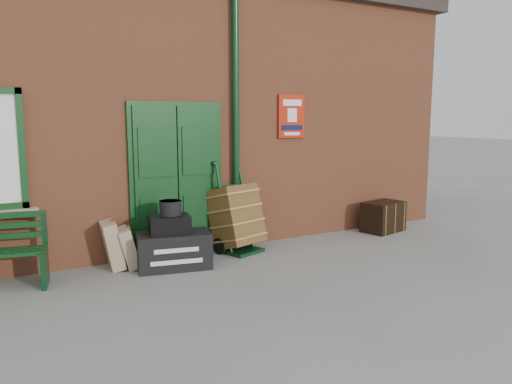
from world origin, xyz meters
TOP-DOWN VIEW (x-y plane):
  - ground at (0.00, 0.00)m, footprint 80.00×80.00m
  - station_building at (-0.00, 3.49)m, footprint 10.30×4.30m
  - houdini_trunk at (-0.60, 0.87)m, footprint 1.06×0.72m
  - strongbox at (-0.65, 0.87)m, footprint 0.60×0.49m
  - hatbox at (-0.62, 0.90)m, footprint 0.35×0.35m
  - suitcase_back at (-1.33, 1.25)m, footprint 0.34×0.48m
  - suitcase_front at (-1.15, 1.17)m, footprint 0.33×0.44m
  - porter_trolley at (0.55, 1.23)m, footprint 0.84×0.87m
  - dark_trunk at (3.45, 1.10)m, footprint 0.83×0.64m

SIDE VIEW (x-z plane):
  - ground at x=0.00m, z-range 0.00..0.00m
  - houdini_trunk at x=-0.60m, z-range 0.00..0.49m
  - dark_trunk at x=3.45m, z-range 0.00..0.54m
  - suitcase_front at x=-1.15m, z-range 0.00..0.57m
  - suitcase_back at x=-1.33m, z-range 0.00..0.66m
  - porter_trolley at x=0.55m, z-range -0.15..1.21m
  - strongbox at x=-0.65m, z-range 0.49..0.73m
  - hatbox at x=-0.62m, z-range 0.73..0.93m
  - station_building at x=0.00m, z-range -0.02..4.34m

